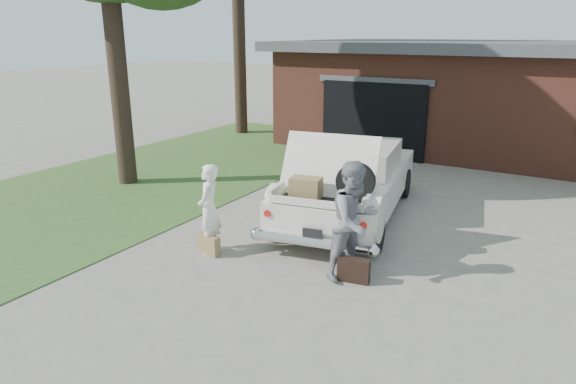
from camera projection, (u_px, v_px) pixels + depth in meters
The scene contains 8 objects.
ground at pixel (269, 268), 8.16m from camera, with size 90.00×90.00×0.00m, color gray.
grass_strip at pixel (154, 176), 13.31m from camera, with size 6.00×16.00×0.02m, color #2D4C1E.
house at pixel (486, 94), 16.58m from camera, with size 12.80×7.80×3.30m.
sedan at pixel (350, 181), 10.24m from camera, with size 2.79×5.26×1.93m.
woman_left at pixel (209, 209), 8.55m from camera, with size 0.56×0.37×1.53m, color white.
woman_right at pixel (354, 221), 7.61m from camera, with size 0.88×0.69×1.81m, color gray.
suitcase_left at pixel (209, 245), 8.61m from camera, with size 0.43×0.14×0.34m, color #9A794E.
suitcase_right at pixel (354, 270), 7.65m from camera, with size 0.48×0.15×0.37m, color black.
Camera 1 is at (4.08, -6.22, 3.58)m, focal length 32.00 mm.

